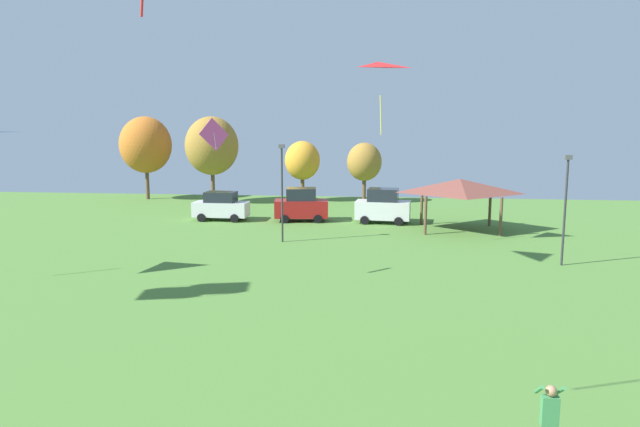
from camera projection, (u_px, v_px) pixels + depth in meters
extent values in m
cube|color=#3D844C|center=(550.00, 411.00, 12.17)|extent=(0.36, 0.20, 0.66)
sphere|color=#A87A5B|center=(551.00, 391.00, 12.10)|extent=(0.24, 0.24, 0.24)
cylinder|color=#3D844C|center=(539.00, 390.00, 12.23)|extent=(0.08, 0.53, 0.40)
cylinder|color=#3D844C|center=(560.00, 391.00, 12.18)|extent=(0.08, 0.53, 0.40)
pyramid|color=red|center=(378.00, 76.00, 33.23)|extent=(2.60, 2.09, 0.50)
cylinder|color=yellow|center=(381.00, 115.00, 32.84)|extent=(0.15, 0.37, 2.25)
cube|color=#E54C93|center=(214.00, 134.00, 25.07)|extent=(1.02, 1.15, 1.46)
cylinder|color=white|center=(214.00, 134.00, 25.05)|extent=(0.32, 0.48, 1.27)
cube|color=silver|center=(221.00, 209.00, 43.94)|extent=(4.20, 1.81, 1.12)
cube|color=#1E232D|center=(221.00, 197.00, 43.79)|extent=(2.32, 1.64, 0.78)
cylinder|color=black|center=(234.00, 218.00, 43.01)|extent=(0.64, 0.23, 0.64)
cylinder|color=black|center=(241.00, 215.00, 44.71)|extent=(0.64, 0.23, 0.64)
cylinder|color=black|center=(201.00, 218.00, 43.34)|extent=(0.64, 0.23, 0.64)
cylinder|color=black|center=(209.00, 214.00, 45.04)|extent=(0.64, 0.23, 0.64)
cube|color=maroon|center=(301.00, 208.00, 43.56)|extent=(4.25, 2.40, 1.31)
cube|color=#1E232D|center=(301.00, 194.00, 43.39)|extent=(2.43, 2.02, 0.92)
cylinder|color=black|center=(318.00, 219.00, 42.75)|extent=(0.66, 0.30, 0.64)
cylinder|color=black|center=(317.00, 215.00, 44.62)|extent=(0.66, 0.30, 0.64)
cylinder|color=black|center=(284.00, 219.00, 42.71)|extent=(0.66, 0.30, 0.64)
cylinder|color=black|center=(286.00, 215.00, 44.58)|extent=(0.66, 0.30, 0.64)
cube|color=silver|center=(383.00, 210.00, 42.71)|extent=(4.20, 2.26, 1.35)
cube|color=#1E232D|center=(383.00, 195.00, 42.53)|extent=(2.38, 1.92, 0.94)
cylinder|color=black|center=(398.00, 221.00, 41.65)|extent=(0.66, 0.28, 0.64)
cylinder|color=black|center=(400.00, 217.00, 43.44)|extent=(0.66, 0.28, 0.64)
cylinder|color=black|center=(365.00, 220.00, 42.18)|extent=(0.66, 0.28, 0.64)
cylinder|color=black|center=(368.00, 216.00, 43.97)|extent=(0.66, 0.28, 0.64)
cylinder|color=brown|center=(425.00, 215.00, 38.11)|extent=(0.20, 0.20, 2.60)
cylinder|color=brown|center=(501.00, 217.00, 37.56)|extent=(0.20, 0.20, 2.60)
cylinder|color=brown|center=(422.00, 207.00, 42.04)|extent=(0.20, 0.20, 2.60)
cylinder|color=brown|center=(490.00, 208.00, 41.50)|extent=(0.20, 0.20, 2.60)
pyramid|color=brown|center=(460.00, 186.00, 39.53)|extent=(6.36, 5.19, 1.00)
cylinder|color=#2D2D33|center=(282.00, 196.00, 35.48)|extent=(0.12, 0.12, 5.88)
cube|color=#4C4C51|center=(282.00, 146.00, 35.01)|extent=(0.36, 0.20, 0.24)
cylinder|color=#2D2D33|center=(565.00, 213.00, 29.49)|extent=(0.12, 0.12, 5.53)
cube|color=#4C4C51|center=(568.00, 157.00, 29.04)|extent=(0.36, 0.20, 0.24)
cylinder|color=brown|center=(147.00, 182.00, 56.62)|extent=(0.36, 0.36, 3.49)
ellipsoid|color=#BC6623|center=(146.00, 145.00, 56.07)|extent=(5.03, 5.03, 5.54)
cylinder|color=brown|center=(213.00, 184.00, 53.71)|extent=(0.36, 0.36, 3.53)
ellipsoid|color=olive|center=(212.00, 146.00, 53.15)|extent=(4.95, 4.95, 5.44)
cylinder|color=brown|center=(303.00, 187.00, 54.96)|extent=(0.36, 0.36, 2.68)
ellipsoid|color=gold|center=(302.00, 160.00, 54.56)|extent=(3.37, 3.37, 3.71)
cylinder|color=brown|center=(364.00, 189.00, 54.14)|extent=(0.36, 0.36, 2.64)
ellipsoid|color=olive|center=(364.00, 162.00, 53.75)|extent=(3.28, 3.28, 3.61)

